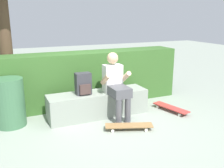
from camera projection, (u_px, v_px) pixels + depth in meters
ground_plane at (106, 123)px, 4.57m from camera, size 24.00×24.00×0.00m
bench_main at (98, 104)px, 4.85m from camera, size 1.91×0.50×0.47m
person_skater at (116, 84)px, 4.65m from camera, size 0.49×0.62×1.22m
skateboard_near_person at (129, 126)px, 4.27m from camera, size 0.82×0.47×0.09m
skateboard_beside_bench at (171, 108)px, 5.11m from camera, size 0.38×0.82×0.09m
backpack_on_bench at (83, 84)px, 4.62m from camera, size 0.28×0.23×0.40m
hedge_row at (71, 80)px, 5.34m from camera, size 4.82×0.62×1.13m
trash_bin at (9, 103)px, 4.36m from camera, size 0.51×0.51×0.85m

